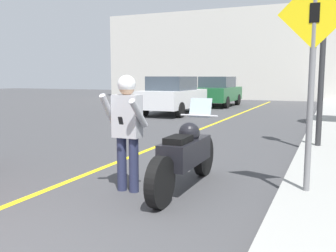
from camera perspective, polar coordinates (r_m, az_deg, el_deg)
name	(u,v)px	position (r m, az deg, el deg)	size (l,w,h in m)	color
road_center_line	(154,147)	(8.88, -2.10, -3.27)	(0.12, 36.00, 0.01)	yellow
building_backdrop	(285,53)	(28.08, 17.38, 10.53)	(28.00, 1.20, 6.63)	beige
motorcycle	(185,155)	(5.55, 2.68, -4.39)	(0.62, 2.43, 1.32)	black
person_biker	(127,121)	(5.38, -6.28, 0.70)	(0.59, 0.47, 1.69)	#282D4C
crossing_sign	(312,65)	(5.16, 21.13, 8.68)	(0.91, 0.08, 2.75)	slate
traffic_light	(324,31)	(8.80, 22.65, 13.27)	(0.26, 0.30, 3.55)	#2D2D30
parked_car_white	(173,95)	(16.77, 0.79, 4.74)	(1.88, 4.20, 1.68)	black
parked_car_green	(218,91)	(21.51, 7.63, 5.28)	(1.88, 4.20, 1.68)	black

